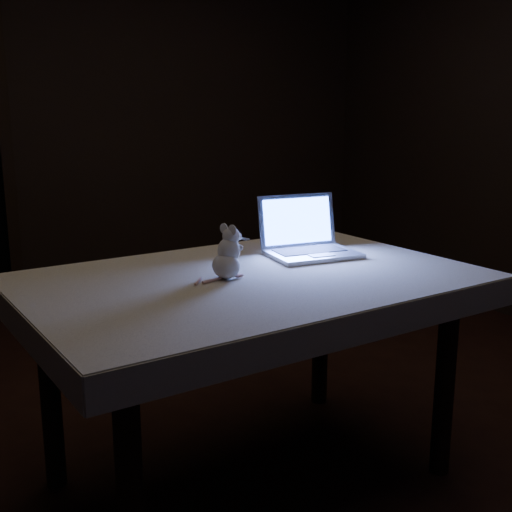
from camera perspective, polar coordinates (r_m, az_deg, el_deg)
floor at (r=2.88m, az=0.93°, el=-15.41°), size 5.00×5.00×0.00m
back_wall at (r=4.86m, az=-14.30°, el=11.74°), size 4.50×0.04×2.60m
table at (r=2.40m, az=-0.45°, el=-11.04°), size 1.54×1.05×0.79m
tablecloth at (r=2.34m, az=0.51°, el=-2.52°), size 1.62×1.12×0.10m
laptop at (r=2.55m, az=5.13°, el=2.54°), size 0.37×0.33×0.23m
plush_mouse at (r=2.21m, az=-2.69°, el=0.35°), size 0.15×0.15×0.19m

